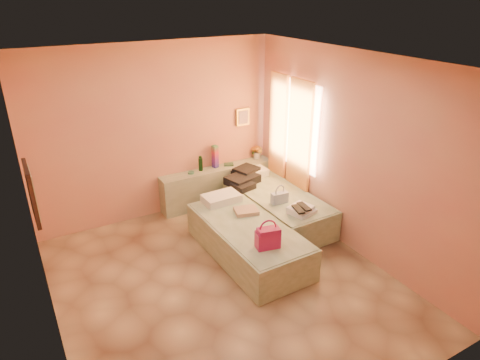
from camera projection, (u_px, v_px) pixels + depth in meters
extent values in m
plane|color=tan|center=(224.00, 283.00, 5.55)|extent=(4.50, 4.50, 0.00)
cube|color=tan|center=(157.00, 133.00, 6.75)|extent=(4.00, 0.02, 2.80)
cube|color=tan|center=(37.00, 229.00, 4.07)|extent=(0.02, 4.50, 2.80)
cube|color=tan|center=(352.00, 155.00, 5.87)|extent=(0.02, 4.50, 2.80)
cube|color=silver|center=(220.00, 62.00, 4.40)|extent=(4.00, 4.50, 0.02)
cube|color=#FFCB9E|center=(296.00, 125.00, 6.81)|extent=(0.02, 1.10, 1.40)
cube|color=#F6963A|center=(299.00, 149.00, 6.82)|extent=(0.05, 0.55, 2.20)
cube|color=#F6963A|center=(278.00, 138.00, 7.30)|extent=(0.05, 0.45, 2.20)
cube|color=black|center=(31.00, 194.00, 4.32)|extent=(0.04, 0.50, 0.60)
cube|color=#AC9539|center=(243.00, 117.00, 7.41)|extent=(0.25, 0.04, 0.30)
cube|color=#A6AD8D|center=(218.00, 185.00, 7.52)|extent=(2.05, 0.30, 0.65)
cube|color=#B2C69F|center=(248.00, 240.00, 6.03)|extent=(0.94, 2.02, 0.50)
cube|color=#B2C69F|center=(276.00, 207.00, 6.93)|extent=(0.94, 2.02, 0.50)
cylinder|color=#143719|center=(201.00, 164.00, 7.24)|extent=(0.08, 0.08, 0.25)
cube|color=#AA1554|center=(215.00, 157.00, 7.34)|extent=(0.11, 0.11, 0.40)
cylinder|color=#447C5D|center=(191.00, 173.00, 7.17)|extent=(0.13, 0.13, 0.03)
cube|color=#2A4F37|center=(229.00, 164.00, 7.50)|extent=(0.20, 0.17, 0.03)
cube|color=beige|center=(257.00, 151.00, 7.75)|extent=(0.24, 0.24, 0.29)
cube|color=#AA1554|center=(268.00, 238.00, 5.36)|extent=(0.33, 0.23, 0.28)
cube|color=tan|center=(246.00, 211.00, 6.23)|extent=(0.39, 0.34, 0.06)
cube|color=black|center=(245.00, 178.00, 7.16)|extent=(0.71, 0.71, 0.17)
cube|color=#3D6093|center=(280.00, 198.00, 6.49)|extent=(0.27, 0.13, 0.17)
cube|color=white|center=(302.00, 210.00, 6.21)|extent=(0.42, 0.38, 0.10)
cube|color=black|center=(302.00, 208.00, 6.12)|extent=(0.25, 0.30, 0.03)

